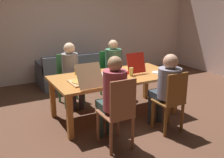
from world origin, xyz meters
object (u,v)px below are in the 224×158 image
object	(u,v)px
chair_3	(111,71)
drinking_glass_1	(76,71)
chair_2	(119,112)
dining_table	(115,80)
couch	(80,72)
person_2	(113,94)
pizza_box_1	(130,69)
chair_0	(171,102)
plate_0	(98,74)
person_1	(71,69)
pizza_box_0	(84,81)
drinking_glass_0	(131,72)
plate_1	(157,72)
person_0	(167,85)
person_3	(114,64)
chair_1	(69,77)

from	to	relation	value
chair_3	drinking_glass_1	bearing A→B (deg)	-148.89
chair_2	dining_table	bearing A→B (deg)	63.75
drinking_glass_1	couch	size ratio (longest dim) A/B	0.07
person_2	pizza_box_1	distance (m)	1.27
pizza_box_1	drinking_glass_1	bearing A→B (deg)	163.67
chair_0	person_2	xyz separation A→B (m)	(-0.93, 0.12, 0.25)
dining_table	plate_0	xyz separation A→B (m)	(-0.22, 0.20, 0.09)
person_1	drinking_glass_1	size ratio (longest dim) A/B	9.22
pizza_box_0	pizza_box_1	distance (m)	1.05
chair_0	drinking_glass_0	xyz separation A→B (m)	(-0.21, 0.80, 0.30)
chair_0	plate_0	distance (m)	1.35
drinking_glass_1	person_1	bearing A→B (deg)	81.84
chair_3	plate_1	bearing A→B (deg)	-74.94
chair_0	pizza_box_1	bearing A→B (deg)	93.72
chair_3	drinking_glass_1	world-z (taller)	chair_3
dining_table	drinking_glass_1	distance (m)	0.68
dining_table	pizza_box_1	bearing A→B (deg)	15.01
chair_0	person_0	xyz separation A→B (m)	(0.00, 0.13, 0.22)
person_0	chair_3	bearing A→B (deg)	90.00
chair_2	drinking_glass_0	distance (m)	1.13
person_3	pizza_box_0	size ratio (longest dim) A/B	2.06
plate_0	plate_1	world-z (taller)	plate_0
person_3	couch	bearing A→B (deg)	103.39
dining_table	couch	size ratio (longest dim) A/B	1.10
dining_table	pizza_box_0	xyz separation A→B (m)	(-0.64, -0.19, 0.13)
plate_1	couch	world-z (taller)	couch
dining_table	person_2	xyz separation A→B (m)	(-0.49, -0.83, 0.10)
couch	dining_table	bearing A→B (deg)	-94.17
person_0	plate_0	world-z (taller)	person_0
person_3	drinking_glass_0	size ratio (longest dim) A/B	8.37
person_0	person_2	size ratio (longest dim) A/B	0.95
dining_table	chair_0	size ratio (longest dim) A/B	2.22
pizza_box_0	couch	bearing A→B (deg)	70.54
chair_0	person_3	distance (m)	1.79
chair_3	dining_table	bearing A→B (deg)	-114.49
chair_1	pizza_box_1	bearing A→B (deg)	-45.10
person_1	chair_0	bearing A→B (deg)	-62.13
chair_2	drinking_glass_1	distance (m)	1.38
chair_2	drinking_glass_1	size ratio (longest dim) A/B	7.68
chair_0	drinking_glass_0	distance (m)	0.88
plate_1	drinking_glass_1	bearing A→B (deg)	156.54
pizza_box_1	plate_0	bearing A→B (deg)	170.40
person_2	pizza_box_1	world-z (taller)	person_2
chair_0	plate_0	size ratio (longest dim) A/B	3.82
person_0	couch	distance (m)	2.92
chair_3	pizza_box_1	world-z (taller)	pizza_box_1
dining_table	chair_2	bearing A→B (deg)	-116.25
drinking_glass_0	couch	size ratio (longest dim) A/B	0.07
dining_table	person_3	distance (m)	0.93
person_2	person_3	world-z (taller)	person_2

